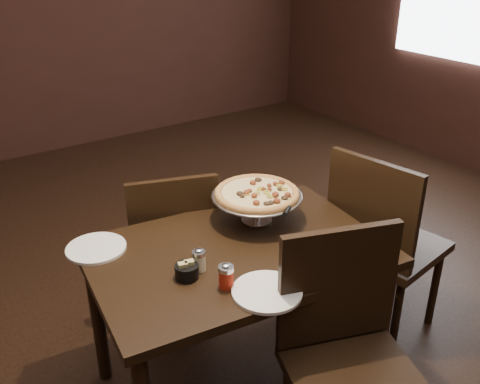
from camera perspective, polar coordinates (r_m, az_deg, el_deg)
room at (r=1.94m, az=4.38°, el=11.93°), size 6.04×7.04×2.84m
dining_table at (r=2.21m, az=-0.33°, el=-8.23°), size 1.25×0.91×0.73m
pizza_stand at (r=2.30m, az=1.81°, el=-0.18°), size 0.40×0.40×0.16m
parmesan_shaker at (r=2.01m, az=-4.39°, el=-7.24°), size 0.05×0.05×0.09m
pepper_flake_shaker at (r=1.92m, az=-1.49°, el=-8.97°), size 0.06×0.06×0.10m
packet_caddy at (r=1.98m, az=-5.71°, el=-8.36°), size 0.09×0.09×0.07m
napkin_stack at (r=2.07m, az=10.39°, el=-7.83°), size 0.14×0.14×0.01m
plate_left at (r=2.23m, az=-15.10°, el=-5.80°), size 0.24×0.24×0.01m
plate_near at (r=1.91m, az=2.89°, el=-10.57°), size 0.25×0.25×0.01m
serving_spatula at (r=2.19m, az=5.20°, el=-1.73°), size 0.17×0.17×0.03m
chair_far at (r=2.66m, az=-7.22°, el=-5.56°), size 0.53×0.53×0.89m
chair_near at (r=2.02m, az=11.49°, el=-16.42°), size 0.57×0.57×0.96m
chair_side at (r=2.66m, az=14.89°, el=-4.95°), size 0.53×0.53×0.99m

